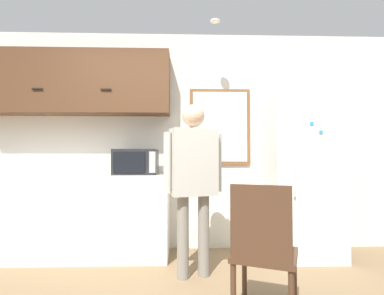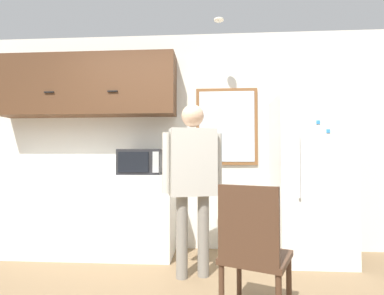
{
  "view_description": "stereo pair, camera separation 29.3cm",
  "coord_description": "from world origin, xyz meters",
  "px_view_note": "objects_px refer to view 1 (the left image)",
  "views": [
    {
      "loc": [
        0.16,
        -1.91,
        1.13
      ],
      "look_at": [
        0.26,
        1.01,
        1.23
      ],
      "focal_mm": 28.0,
      "sensor_mm": 36.0,
      "label": 1
    },
    {
      "loc": [
        0.45,
        -1.91,
        1.13
      ],
      "look_at": [
        0.26,
        1.01,
        1.23
      ],
      "focal_mm": 28.0,
      "sensor_mm": 36.0,
      "label": 2
    }
  ],
  "objects_px": {
    "microwave": "(136,162)",
    "chair": "(263,246)",
    "refrigerator": "(301,178)",
    "person": "(193,171)"
  },
  "relations": [
    {
      "from": "microwave",
      "to": "chair",
      "type": "bearing_deg",
      "value": -50.21
    },
    {
      "from": "microwave",
      "to": "refrigerator",
      "type": "height_order",
      "value": "refrigerator"
    },
    {
      "from": "microwave",
      "to": "refrigerator",
      "type": "bearing_deg",
      "value": -0.17
    },
    {
      "from": "person",
      "to": "refrigerator",
      "type": "bearing_deg",
      "value": 7.24
    },
    {
      "from": "microwave",
      "to": "chair",
      "type": "relative_size",
      "value": 0.51
    },
    {
      "from": "microwave",
      "to": "chair",
      "type": "distance_m",
      "value": 1.81
    },
    {
      "from": "chair",
      "to": "person",
      "type": "bearing_deg",
      "value": -35.18
    },
    {
      "from": "microwave",
      "to": "person",
      "type": "relative_size",
      "value": 0.3
    },
    {
      "from": "person",
      "to": "chair",
      "type": "bearing_deg",
      "value": -74.83
    },
    {
      "from": "person",
      "to": "chair",
      "type": "height_order",
      "value": "person"
    }
  ]
}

